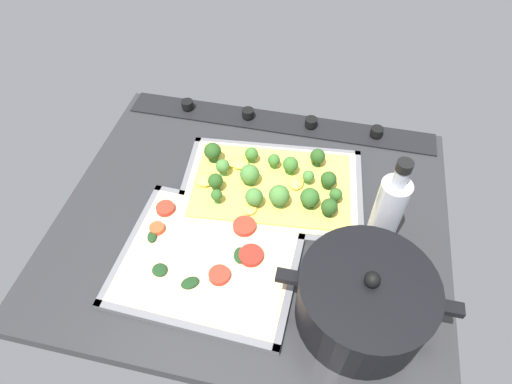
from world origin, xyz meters
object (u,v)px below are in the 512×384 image
at_px(baking_tray_back, 210,260).
at_px(veggie_pizza_back, 210,256).
at_px(cooking_pot, 364,300).
at_px(broccoli_pizza, 271,183).
at_px(baking_tray_front, 272,189).
at_px(oil_bottle, 388,211).

bearing_deg(baking_tray_back, veggie_pizza_back, -88.84).
bearing_deg(veggie_pizza_back, cooking_pot, 169.29).
distance_m(veggie_pizza_back, cooking_pot, 0.27).
distance_m(broccoli_pizza, baking_tray_back, 0.20).
xyz_separation_m(veggie_pizza_back, cooking_pot, (-0.26, 0.05, 0.04)).
bearing_deg(cooking_pot, veggie_pizza_back, -10.71).
distance_m(baking_tray_front, baking_tray_back, 0.20).
relative_size(baking_tray_back, veggie_pizza_back, 1.08).
relative_size(veggie_pizza_back, cooking_pot, 1.07).
bearing_deg(oil_bottle, broccoli_pizza, -17.91).
bearing_deg(baking_tray_front, broccoli_pizza, 65.85).
bearing_deg(baking_tray_back, oil_bottle, -158.44).
relative_size(broccoli_pizza, cooking_pot, 1.29).
xyz_separation_m(baking_tray_back, veggie_pizza_back, (0.00, -0.00, 0.01)).
distance_m(baking_tray_back, veggie_pizza_back, 0.01).
distance_m(baking_tray_front, broccoli_pizza, 0.02).
bearing_deg(oil_bottle, baking_tray_front, -18.60).
distance_m(cooking_pot, oil_bottle, 0.17).
relative_size(veggie_pizza_back, oil_bottle, 1.46).
height_order(broccoli_pizza, baking_tray_back, broccoli_pizza).
bearing_deg(oil_bottle, cooking_pot, 80.99).
relative_size(baking_tray_front, baking_tray_back, 1.20).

